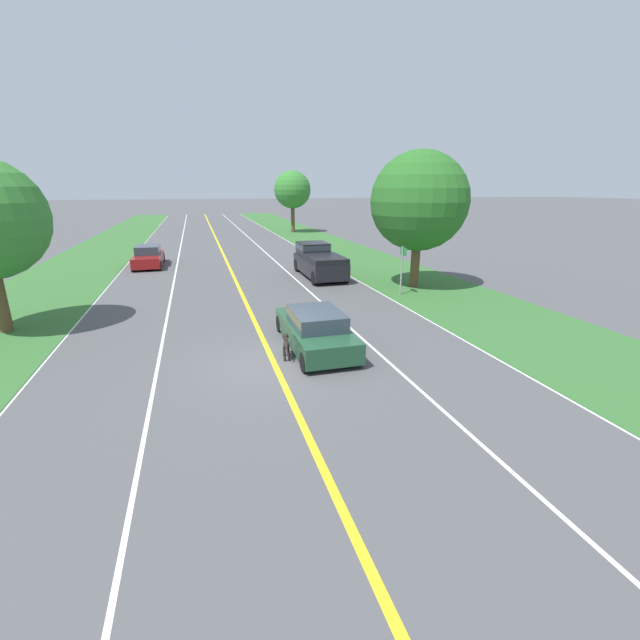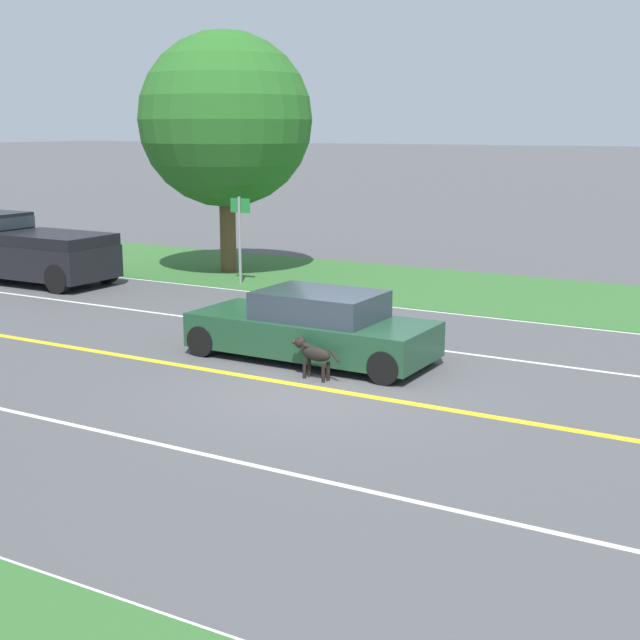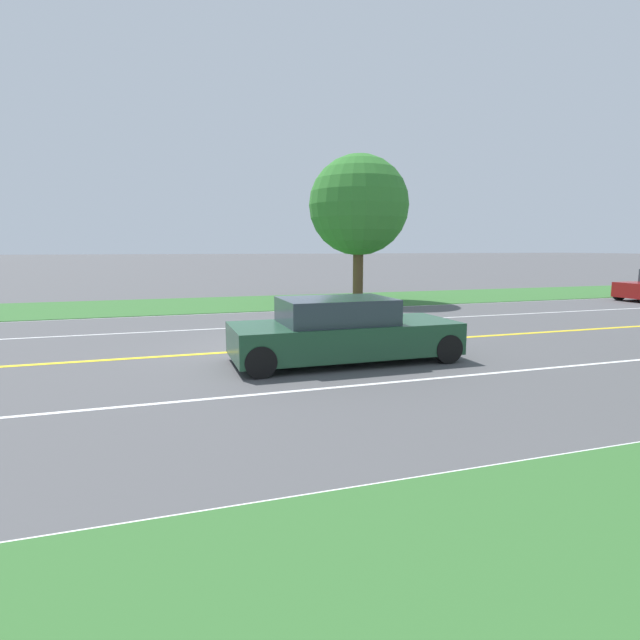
# 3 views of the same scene
# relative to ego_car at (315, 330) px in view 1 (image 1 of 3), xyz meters

# --- Properties ---
(ground_plane) EXTENTS (400.00, 400.00, 0.00)m
(ground_plane) POSITION_rel_ego_car_xyz_m (-1.63, -0.98, -0.63)
(ground_plane) COLOR #4C4C4F
(centre_divider_line) EXTENTS (0.18, 160.00, 0.01)m
(centre_divider_line) POSITION_rel_ego_car_xyz_m (-1.63, -0.98, -0.62)
(centre_divider_line) COLOR yellow
(centre_divider_line) RESTS_ON ground
(lane_edge_line_right) EXTENTS (0.14, 160.00, 0.01)m
(lane_edge_line_right) POSITION_rel_ego_car_xyz_m (5.37, -0.98, -0.62)
(lane_edge_line_right) COLOR white
(lane_edge_line_right) RESTS_ON ground
(lane_edge_line_left) EXTENTS (0.14, 160.00, 0.01)m
(lane_edge_line_left) POSITION_rel_ego_car_xyz_m (-8.63, -0.98, -0.62)
(lane_edge_line_left) COLOR white
(lane_edge_line_left) RESTS_ON ground
(lane_dash_same_dir) EXTENTS (0.10, 160.00, 0.01)m
(lane_dash_same_dir) POSITION_rel_ego_car_xyz_m (1.87, -0.98, -0.62)
(lane_dash_same_dir) COLOR white
(lane_dash_same_dir) RESTS_ON ground
(lane_dash_oncoming) EXTENTS (0.10, 160.00, 0.01)m
(lane_dash_oncoming) POSITION_rel_ego_car_xyz_m (-5.13, -0.98, -0.62)
(lane_dash_oncoming) COLOR white
(lane_dash_oncoming) RESTS_ON ground
(grass_verge_right) EXTENTS (6.00, 160.00, 0.03)m
(grass_verge_right) POSITION_rel_ego_car_xyz_m (8.37, -0.98, -0.61)
(grass_verge_right) COLOR #33662D
(grass_verge_right) RESTS_ON ground
(ego_car) EXTENTS (1.90, 4.72, 1.34)m
(ego_car) POSITION_rel_ego_car_xyz_m (0.00, 0.00, 0.00)
(ego_car) COLOR #1E472D
(ego_car) RESTS_ON ground
(dog) EXTENTS (0.31, 1.07, 0.74)m
(dog) POSITION_rel_ego_car_xyz_m (-1.16, -0.66, -0.16)
(dog) COLOR black
(dog) RESTS_ON ground
(pickup_truck) EXTENTS (2.07, 5.47, 1.92)m
(pickup_truck) POSITION_rel_ego_car_xyz_m (3.46, 11.83, 0.34)
(pickup_truck) COLOR black
(pickup_truck) RESTS_ON ground
(oncoming_car) EXTENTS (1.84, 4.75, 1.41)m
(oncoming_car) POSITION_rel_ego_car_xyz_m (-6.98, 18.51, 0.03)
(oncoming_car) COLOR maroon
(oncoming_car) RESTS_ON ground
(roadside_tree_right_near) EXTENTS (5.16, 5.16, 7.16)m
(roadside_tree_right_near) POSITION_rel_ego_car_xyz_m (7.75, 7.56, 3.94)
(roadside_tree_right_near) COLOR brown
(roadside_tree_right_near) RESTS_ON ground
(roadside_tree_right_far) EXTENTS (4.33, 4.33, 7.16)m
(roadside_tree_right_far) POSITION_rel_ego_car_xyz_m (7.74, 38.36, 4.34)
(roadside_tree_right_far) COLOR brown
(roadside_tree_right_far) RESTS_ON ground
(street_sign) EXTENTS (0.11, 0.64, 2.47)m
(street_sign) POSITION_rel_ego_car_xyz_m (6.18, 6.01, 0.93)
(street_sign) COLOR gray
(street_sign) RESTS_ON ground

